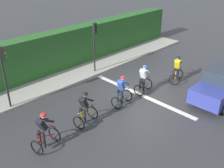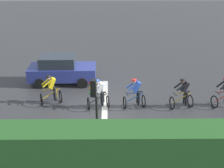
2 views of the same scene
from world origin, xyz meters
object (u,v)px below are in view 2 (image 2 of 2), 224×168
car_navy (61,70)px  cyclist_mid (135,94)px  cyclist_trailing (51,90)px  cyclist_fourth (99,95)px  traffic_light_near_crossing (95,108)px  cyclist_second (183,94)px

car_navy → cyclist_mid: bearing=52.0°
cyclist_trailing → car_navy: (-2.85, 0.12, 0.08)m
cyclist_fourth → cyclist_trailing: size_ratio=1.00×
cyclist_mid → traffic_light_near_crossing: 4.73m
cyclist_mid → cyclist_fourth: bearing=-87.9°
traffic_light_near_crossing → car_navy: bearing=-161.8°
cyclist_mid → cyclist_trailing: (-0.51, -4.43, 0.00)m
cyclist_mid → cyclist_fourth: same height
cyclist_fourth → cyclist_second: bearing=90.5°
car_navy → cyclist_trailing: bearing=-2.4°
cyclist_trailing → traffic_light_near_crossing: bearing=29.1°
cyclist_mid → car_navy: (-3.36, -4.31, 0.08)m
cyclist_second → cyclist_trailing: bearing=-94.5°
cyclist_trailing → car_navy: 2.85m
cyclist_fourth → traffic_light_near_crossing: traffic_light_near_crossing is taller
cyclist_mid → cyclist_fourth: size_ratio=1.00×
cyclist_second → traffic_light_near_crossing: traffic_light_near_crossing is taller
cyclist_second → cyclist_fourth: bearing=-89.5°
cyclist_mid → cyclist_trailing: same height
cyclist_trailing → cyclist_fourth: bearing=77.1°
cyclist_second → cyclist_trailing: 6.91m
cyclist_second → traffic_light_near_crossing: bearing=-46.6°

